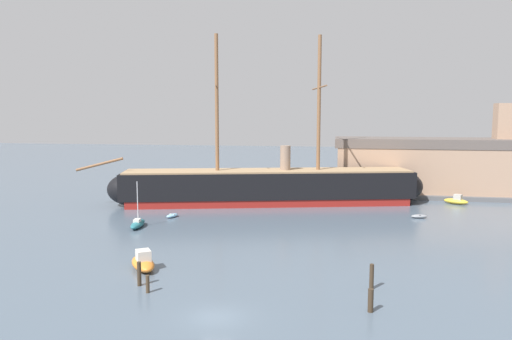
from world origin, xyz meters
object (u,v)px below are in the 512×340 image
at_px(sailboat_mid_left, 138,224).
at_px(mooring_piling_right_pair, 371,300).
at_px(dinghy_alongside_stern, 419,216).
at_px(mooring_piling_left_pair, 372,277).
at_px(motorboat_distant_centre, 296,186).
at_px(mooring_piling_nearest, 148,284).
at_px(dinghy_far_left, 157,192).
at_px(dockside_warehouse_right, 478,168).
at_px(motorboat_far_right, 456,201).
at_px(dinghy_alongside_bow, 172,216).
at_px(mooring_piling_midwater, 139,274).
at_px(tall_ship, 268,186).
at_px(motorboat_foreground_left, 143,262).

relative_size(sailboat_mid_left, mooring_piling_right_pair, 3.39).
height_order(dinghy_alongside_stern, mooring_piling_left_pair, mooring_piling_left_pair).
xyz_separation_m(motorboat_distant_centre, mooring_piling_left_pair, (11.82, -55.88, 0.43)).
bearing_deg(mooring_piling_nearest, motorboat_distant_centre, 83.02).
bearing_deg(dinghy_far_left, dockside_warehouse_right, 6.97).
bearing_deg(motorboat_far_right, mooring_piling_nearest, -126.82).
relative_size(sailboat_mid_left, dinghy_alongside_bow, 2.44).
bearing_deg(mooring_piling_nearest, dockside_warehouse_right, 53.87).
bearing_deg(mooring_piling_midwater, tall_ship, 82.38).
xyz_separation_m(tall_ship, dinghy_alongside_stern, (23.96, -7.42, -2.80)).
relative_size(motorboat_foreground_left, dinghy_alongside_stern, 2.04).
bearing_deg(mooring_piling_left_pair, mooring_piling_right_pair, -94.39).
bearing_deg(tall_ship, mooring_piling_left_pair, -68.74).
bearing_deg(mooring_piling_left_pair, motorboat_foreground_left, 175.69).
relative_size(motorboat_distant_centre, mooring_piling_left_pair, 2.19).
xyz_separation_m(sailboat_mid_left, motorboat_far_right, (47.18, 25.81, 0.07)).
xyz_separation_m(tall_ship, dinghy_alongside_bow, (-12.57, -13.34, -2.80)).
xyz_separation_m(dinghy_alongside_bow, mooring_piling_right_pair, (27.23, -30.44, 0.65)).
distance_m(mooring_piling_right_pair, mooring_piling_midwater, 20.34).
distance_m(mooring_piling_left_pair, mooring_piling_midwater, 20.78).
xyz_separation_m(sailboat_mid_left, mooring_piling_left_pair, (30.08, -18.39, 0.60)).
height_order(sailboat_mid_left, mooring_piling_right_pair, sailboat_mid_left).
bearing_deg(sailboat_mid_left, mooring_piling_nearest, -64.29).
relative_size(dinghy_far_left, mooring_piling_midwater, 1.38).
distance_m(dinghy_alongside_stern, motorboat_far_right, 15.32).
distance_m(tall_ship, motorboat_foreground_left, 37.75).
distance_m(sailboat_mid_left, dockside_warehouse_right, 63.76).
xyz_separation_m(motorboat_foreground_left, mooring_piling_nearest, (2.97, -5.92, 0.06)).
distance_m(motorboat_foreground_left, dinghy_far_left, 47.13).
xyz_separation_m(motorboat_foreground_left, mooring_piling_midwater, (1.55, -4.44, 0.39)).
relative_size(tall_ship, dockside_warehouse_right, 1.02).
height_order(tall_ship, mooring_piling_right_pair, tall_ship).
bearing_deg(mooring_piling_midwater, mooring_piling_right_pair, -6.59).
height_order(sailboat_mid_left, mooring_piling_midwater, sailboat_mid_left).
xyz_separation_m(motorboat_foreground_left, motorboat_far_right, (39.24, 42.53, -0.12)).
height_order(sailboat_mid_left, dockside_warehouse_right, dockside_warehouse_right).
bearing_deg(dinghy_alongside_bow, mooring_piling_midwater, -75.96).
distance_m(motorboat_foreground_left, mooring_piling_left_pair, 22.21).
xyz_separation_m(sailboat_mid_left, mooring_piling_midwater, (9.49, -21.16, 0.57)).
relative_size(sailboat_mid_left, mooring_piling_midwater, 2.87).
height_order(motorboat_foreground_left, dinghy_alongside_stern, motorboat_foreground_left).
bearing_deg(motorboat_distant_centre, mooring_piling_midwater, -98.51).
distance_m(dinghy_alongside_stern, dinghy_far_left, 49.36).
bearing_deg(mooring_piling_right_pair, dinghy_far_left, 126.50).
distance_m(tall_ship, dockside_warehouse_right, 40.83).
distance_m(dinghy_far_left, mooring_piling_nearest, 53.72).
xyz_separation_m(motorboat_far_right, mooring_piling_left_pair, (-17.09, -44.20, 0.54)).
height_order(motorboat_far_right, mooring_piling_nearest, motorboat_far_right).
bearing_deg(dinghy_alongside_stern, mooring_piling_right_pair, -104.35).
relative_size(motorboat_far_right, mooring_piling_nearest, 2.82).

